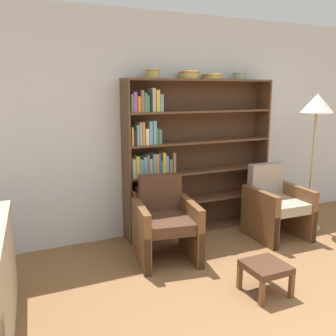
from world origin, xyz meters
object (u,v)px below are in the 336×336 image
object	(u,v)px
bowl_slate	(212,76)
armchair_leather	(165,223)
floor_lamp	(317,112)
bookshelf	(183,160)
bowl_terracotta	(240,76)
bowl_sage	(189,74)
bowl_stoneware	(153,73)
armchair_cushioned	(276,205)
footstool	(266,269)

from	to	relation	value
bowl_slate	armchair_leather	distance (m)	1.94
bowl_slate	floor_lamp	distance (m)	1.41
bookshelf	bowl_terracotta	size ratio (longest dim) A/B	10.93
bowl_sage	bowl_terracotta	world-z (taller)	bowl_sage
floor_lamp	bookshelf	bearing A→B (deg)	159.78
bookshelf	armchair_leather	bearing A→B (deg)	-130.56
bowl_stoneware	armchair_cushioned	size ratio (longest dim) A/B	0.20
bowl_sage	bowl_slate	distance (m)	0.33
bookshelf	footstool	distance (m)	1.84
floor_lamp	footstool	bearing A→B (deg)	-145.70
armchair_cushioned	footstool	size ratio (longest dim) A/B	2.45
bookshelf	footstool	bearing A→B (deg)	-90.52
bowl_stoneware	bowl_terracotta	bearing A→B (deg)	0.00
bowl_stoneware	footstool	size ratio (longest dim) A/B	0.50
bowl_slate	footstool	bearing A→B (deg)	-103.52
floor_lamp	footstool	size ratio (longest dim) A/B	4.87
bookshelf	bowl_stoneware	distance (m)	1.14
bookshelf	bowl_sage	xyz separation A→B (m)	(0.06, -0.01, 1.06)
bowl_terracotta	armchair_cushioned	distance (m)	1.73
bowl_slate	armchair_cushioned	world-z (taller)	bowl_slate
bowl_stoneware	bowl_slate	world-z (taller)	bowl_stoneware
bowl_slate	armchair_leather	size ratio (longest dim) A/B	0.30
bowl_sage	bowl_terracotta	distance (m)	0.74
bowl_stoneware	bowl_terracotta	xyz separation A→B (m)	(1.22, 0.00, -0.01)
bowl_stoneware	bowl_slate	xyz separation A→B (m)	(0.80, 0.00, -0.02)
bookshelf	footstool	world-z (taller)	bookshelf
armchair_cushioned	bowl_sage	bearing A→B (deg)	-31.71
bowl_slate	footstool	world-z (taller)	bowl_slate
bookshelf	bowl_slate	bearing A→B (deg)	-1.97
bookshelf	footstool	xyz separation A→B (m)	(-0.02, -1.69, -0.72)
armchair_leather	floor_lamp	size ratio (longest dim) A/B	0.50
bowl_stoneware	bowl_sage	size ratio (longest dim) A/B	0.70
bowl_stoneware	bowl_slate	bearing A→B (deg)	0.00
bowl_stoneware	armchair_leather	xyz separation A→B (m)	(-0.12, -0.62, -1.61)
footstool	bowl_terracotta	bearing A→B (deg)	63.97
bookshelf	bowl_stoneware	xyz separation A→B (m)	(-0.42, -0.01, 1.07)
bowl_slate	bowl_stoneware	bearing A→B (deg)	180.00
bookshelf	armchair_cushioned	size ratio (longest dim) A/B	2.22
bookshelf	bowl_stoneware	size ratio (longest dim) A/B	10.95
bowl_terracotta	footstool	bearing A→B (deg)	-116.03
armchair_cushioned	floor_lamp	world-z (taller)	floor_lamp
bowl_stoneware	armchair_cushioned	distance (m)	2.23
bowl_terracotta	footstool	distance (m)	2.58
bowl_sage	footstool	distance (m)	2.45
armchair_leather	armchair_cushioned	distance (m)	1.53
armchair_cushioned	footstool	bearing A→B (deg)	48.37
bookshelf	bowl_slate	distance (m)	1.11
bookshelf	bowl_slate	xyz separation A→B (m)	(0.39, -0.01, 1.04)
bowl_slate	armchair_cushioned	distance (m)	1.81
bookshelf	bowl_sage	world-z (taller)	bowl_sage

